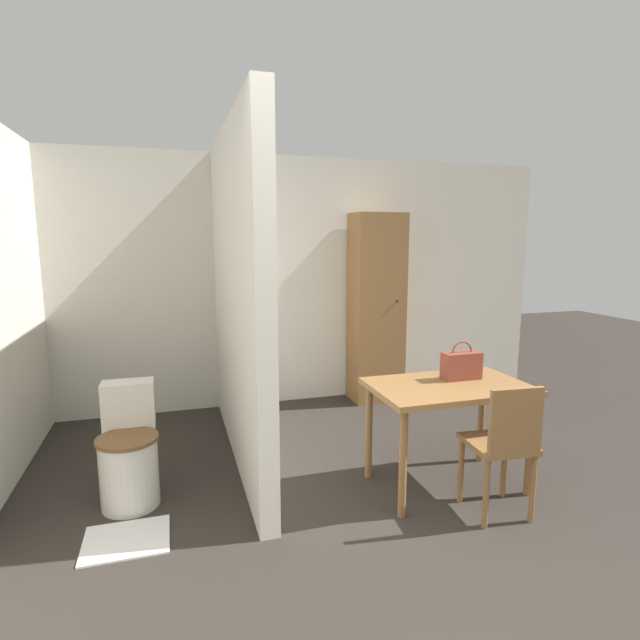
# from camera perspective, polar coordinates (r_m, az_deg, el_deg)

# --- Properties ---
(wall_back) EXTENTS (5.61, 0.12, 2.50)m
(wall_back) POSITION_cam_1_polar(r_m,az_deg,el_deg) (5.17, -3.20, 4.40)
(wall_back) COLOR beige
(wall_back) RESTS_ON ground_plane
(partition_wall) EXTENTS (0.12, 2.38, 2.50)m
(partition_wall) POSITION_cam_1_polar(r_m,az_deg,el_deg) (3.81, -9.45, 2.51)
(partition_wall) COLOR beige
(partition_wall) RESTS_ON ground_plane
(dining_table) EXTENTS (1.04, 0.66, 0.73)m
(dining_table) POSITION_cam_1_polar(r_m,az_deg,el_deg) (3.51, 14.46, -8.56)
(dining_table) COLOR brown
(dining_table) RESTS_ON ground_plane
(wooden_chair) EXTENTS (0.40, 0.40, 0.85)m
(wooden_chair) POSITION_cam_1_polar(r_m,az_deg,el_deg) (3.28, 20.22, -13.10)
(wooden_chair) COLOR brown
(wooden_chair) RESTS_ON ground_plane
(toilet) EXTENTS (0.38, 0.53, 0.75)m
(toilet) POSITION_cam_1_polar(r_m,az_deg,el_deg) (3.55, -20.99, -14.15)
(toilet) COLOR silver
(toilet) RESTS_ON ground_plane
(handbag) EXTENTS (0.27, 0.11, 0.27)m
(handbag) POSITION_cam_1_polar(r_m,az_deg,el_deg) (3.61, 15.85, -4.98)
(handbag) COLOR brown
(handbag) RESTS_ON dining_table
(wooden_cabinet) EXTENTS (0.52, 0.40, 1.94)m
(wooden_cabinet) POSITION_cam_1_polar(r_m,az_deg,el_deg) (5.21, 6.44, 1.32)
(wooden_cabinet) COLOR brown
(wooden_cabinet) RESTS_ON ground_plane
(bath_mat) EXTENTS (0.47, 0.38, 0.01)m
(bath_mat) POSITION_cam_1_polar(r_m,az_deg,el_deg) (3.28, -21.24, -22.35)
(bath_mat) COLOR silver
(bath_mat) RESTS_ON ground_plane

